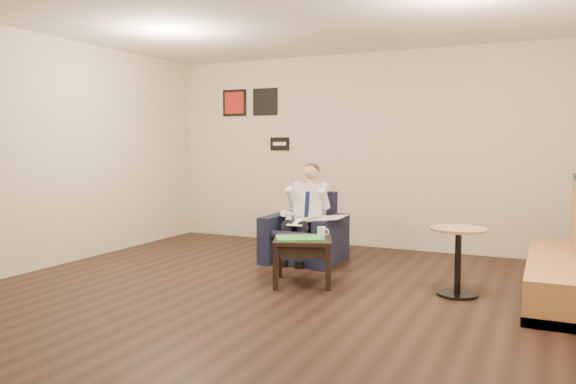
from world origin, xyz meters
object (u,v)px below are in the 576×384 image
at_px(green_folder, 300,238).
at_px(coffee_mug, 321,231).
at_px(smartphone, 308,235).
at_px(cafe_table, 458,262).
at_px(armchair, 304,228).
at_px(side_table, 303,261).
at_px(seated_man, 301,216).
at_px(banquette, 557,239).

relative_size(green_folder, coffee_mug, 4.74).
bearing_deg(smartphone, green_folder, -103.96).
xyz_separation_m(smartphone, cafe_table, (1.59, 0.03, -0.16)).
xyz_separation_m(armchair, side_table, (0.43, -1.05, -0.19)).
xyz_separation_m(seated_man, side_table, (0.43, -0.94, -0.35)).
relative_size(seated_man, banquette, 0.53).
relative_size(side_table, coffee_mug, 5.79).
distance_m(seated_man, smartphone, 0.87).
height_order(green_folder, cafe_table, cafe_table).
height_order(smartphone, cafe_table, cafe_table).
height_order(side_table, banquette, banquette).
height_order(seated_man, green_folder, seated_man).
bearing_deg(armchair, coffee_mug, -56.18).
bearing_deg(coffee_mug, cafe_table, 0.91).
height_order(armchair, smartphone, armchair).
bearing_deg(green_folder, side_table, 55.31).
distance_m(side_table, green_folder, 0.26).
xyz_separation_m(seated_man, cafe_table, (2.01, -0.72, -0.26)).
bearing_deg(smartphone, armchair, 104.25).
bearing_deg(coffee_mug, seated_man, 127.59).
height_order(armchair, side_table, armchair).
height_order(side_table, coffee_mug, coffee_mug).
bearing_deg(coffee_mug, green_folder, -124.69).
bearing_deg(green_folder, cafe_table, 8.92).
distance_m(green_folder, cafe_table, 1.63).
distance_m(armchair, banquette, 2.94).
xyz_separation_m(seated_man, banquette, (2.90, -0.37, -0.02)).
distance_m(armchair, green_folder, 1.16).
height_order(side_table, cafe_table, cafe_table).
xyz_separation_m(side_table, banquette, (2.46, 0.57, 0.33)).
height_order(banquette, cafe_table, banquette).
relative_size(smartphone, banquette, 0.07).
bearing_deg(banquette, cafe_table, -158.56).
bearing_deg(seated_man, armchair, 90.00).
height_order(armchair, green_folder, armchair).
bearing_deg(banquette, smartphone, -171.25).
bearing_deg(cafe_table, armchair, 157.57).
relative_size(side_table, banquette, 0.27).
xyz_separation_m(green_folder, coffee_mug, (0.16, 0.23, 0.05)).
relative_size(smartphone, cafe_table, 0.23).
distance_m(seated_man, coffee_mug, 0.94).
bearing_deg(smartphone, cafe_table, -10.37).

